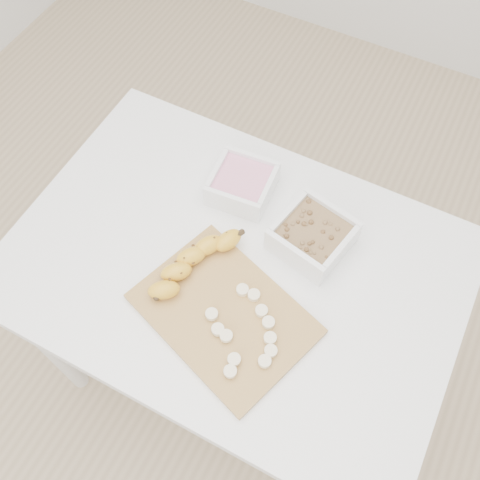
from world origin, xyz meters
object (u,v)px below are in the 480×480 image
at_px(bowl_granola, 313,236).
at_px(cutting_board, 224,314).
at_px(bowl_yogurt, 242,184).
at_px(table, 234,282).
at_px(banana, 192,264).

relative_size(bowl_granola, cutting_board, 0.51).
height_order(bowl_yogurt, bowl_granola, bowl_granola).
relative_size(table, bowl_yogurt, 6.57).
distance_m(table, cutting_board, 0.16).
bearing_deg(banana, table, 70.80).
xyz_separation_m(bowl_yogurt, banana, (0.00, -0.24, 0.00)).
distance_m(bowl_yogurt, bowl_granola, 0.21).
xyz_separation_m(cutting_board, banana, (-0.11, 0.06, 0.03)).
bearing_deg(bowl_granola, bowl_yogurt, 164.48).
relative_size(bowl_yogurt, cutting_board, 0.43).
bearing_deg(banana, bowl_granola, 74.16).
height_order(table, banana, banana).
bearing_deg(cutting_board, banana, 150.91).
xyz_separation_m(table, cutting_board, (0.04, -0.12, 0.10)).
xyz_separation_m(bowl_yogurt, cutting_board, (0.11, -0.30, -0.03)).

